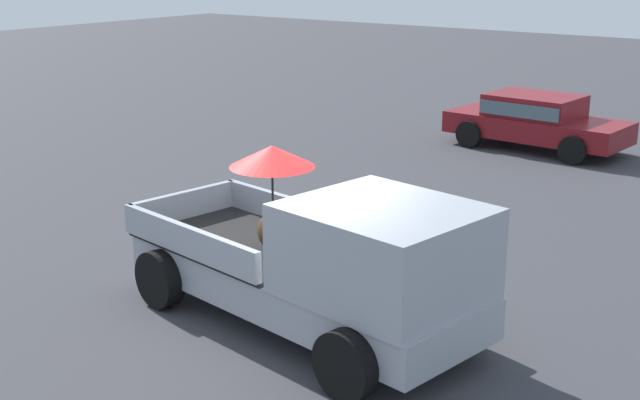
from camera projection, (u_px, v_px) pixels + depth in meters
ground_plane at (301, 323)px, 11.11m from camera, size 80.00×80.00×0.00m
pickup_truck_main at (327, 263)px, 10.52m from camera, size 5.27×2.86×2.29m
parked_sedan_near at (536, 119)px, 20.61m from camera, size 4.40×2.19×1.33m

